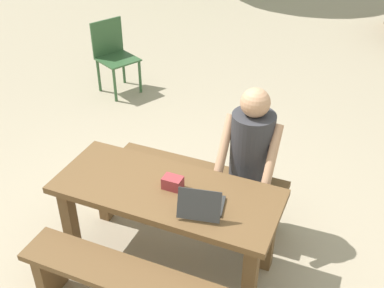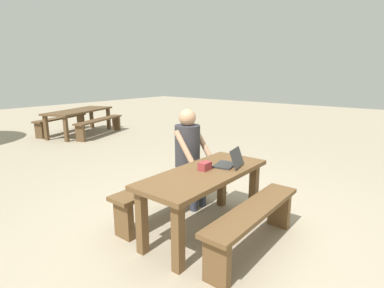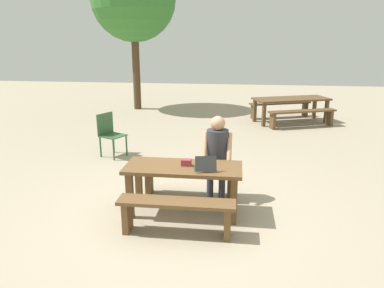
% 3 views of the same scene
% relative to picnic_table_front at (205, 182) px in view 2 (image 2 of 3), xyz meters
% --- Properties ---
extents(ground_plane, '(30.00, 30.00, 0.00)m').
position_rel_picnic_table_front_xyz_m(ground_plane, '(0.00, 0.00, -0.59)').
color(ground_plane, tan).
extents(picnic_table_front, '(1.62, 0.67, 0.71)m').
position_rel_picnic_table_front_xyz_m(picnic_table_front, '(0.00, 0.00, 0.00)').
color(picnic_table_front, brown).
rests_on(picnic_table_front, ground).
extents(bench_near, '(1.49, 0.30, 0.47)m').
position_rel_picnic_table_front_xyz_m(bench_near, '(0.00, -0.60, -0.25)').
color(bench_near, brown).
rests_on(bench_near, ground).
extents(bench_far, '(1.49, 0.30, 0.47)m').
position_rel_picnic_table_front_xyz_m(bench_far, '(0.00, 0.60, -0.25)').
color(bench_far, brown).
rests_on(bench_far, ground).
extents(laptop, '(0.33, 0.33, 0.22)m').
position_rel_picnic_table_front_xyz_m(laptop, '(0.31, -0.12, 0.18)').
color(laptop, '#2D2D2D').
rests_on(laptop, picnic_table_front).
extents(small_pouch, '(0.14, 0.10, 0.09)m').
position_rel_picnic_table_front_xyz_m(small_pouch, '(0.04, 0.03, 0.17)').
color(small_pouch, '#993338').
rests_on(small_pouch, picnic_table_front).
extents(person_seated, '(0.44, 0.42, 1.30)m').
position_rel_picnic_table_front_xyz_m(person_seated, '(0.44, 0.57, 0.19)').
color(person_seated, '#333847').
rests_on(person_seated, ground).
extents(picnic_table_mid, '(2.34, 1.57, 0.71)m').
position_rel_picnic_table_front_xyz_m(picnic_table_mid, '(2.27, 6.20, 0.03)').
color(picnic_table_mid, brown).
rests_on(picnic_table_mid, ground).
extents(bench_mid_south, '(1.94, 0.99, 0.48)m').
position_rel_picnic_table_front_xyz_m(bench_mid_south, '(2.51, 5.58, -0.22)').
color(bench_mid_south, brown).
rests_on(bench_mid_south, ground).
extents(bench_mid_north, '(1.94, 0.99, 0.48)m').
position_rel_picnic_table_front_xyz_m(bench_mid_north, '(2.03, 6.82, -0.22)').
color(bench_mid_north, brown).
rests_on(bench_mid_north, ground).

